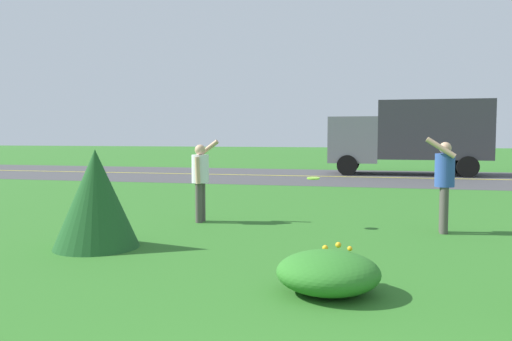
% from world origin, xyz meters
% --- Properties ---
extents(ground_plane, '(120.00, 120.00, 0.00)m').
position_xyz_m(ground_plane, '(0.00, 10.01, 0.00)').
color(ground_plane, '#2D6B23').
extents(highway_strip, '(120.00, 8.35, 0.01)m').
position_xyz_m(highway_strip, '(0.00, 20.01, 0.00)').
color(highway_strip, '#424244').
rests_on(highway_strip, ground).
extents(highway_center_stripe, '(120.00, 0.16, 0.00)m').
position_xyz_m(highway_center_stripe, '(0.00, 20.01, 0.01)').
color(highway_center_stripe, yellow).
rests_on(highway_center_stripe, ground).
extents(daylily_clump_front_left, '(1.15, 1.08, 0.50)m').
position_xyz_m(daylily_clump_front_left, '(-0.62, 4.09, 0.23)').
color(daylily_clump_front_left, '#2D7526').
rests_on(daylily_clump_front_left, ground).
extents(evergreen_shrub_side, '(1.31, 1.31, 1.53)m').
position_xyz_m(evergreen_shrub_side, '(-4.34, 5.60, 0.76)').
color(evergreen_shrub_side, '#1E5123').
rests_on(evergreen_shrub_side, ground).
extents(person_thrower_white_shirt, '(0.50, 0.49, 1.65)m').
position_xyz_m(person_thrower_white_shirt, '(-3.55, 8.19, 0.93)').
color(person_thrower_white_shirt, silver).
rests_on(person_thrower_white_shirt, ground).
extents(person_catcher_blue_shirt, '(0.52, 0.49, 1.71)m').
position_xyz_m(person_catcher_blue_shirt, '(1.04, 8.08, 0.97)').
color(person_catcher_blue_shirt, '#2D4C9E').
rests_on(person_catcher_blue_shirt, ground).
extents(frisbee_lime, '(0.24, 0.24, 0.04)m').
position_xyz_m(frisbee_lime, '(-1.28, 8.05, 0.93)').
color(frisbee_lime, '#8CD133').
extents(box_truck_gray, '(6.70, 2.46, 3.20)m').
position_xyz_m(box_truck_gray, '(1.28, 21.89, 1.80)').
color(box_truck_gray, slate).
rests_on(box_truck_gray, ground).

